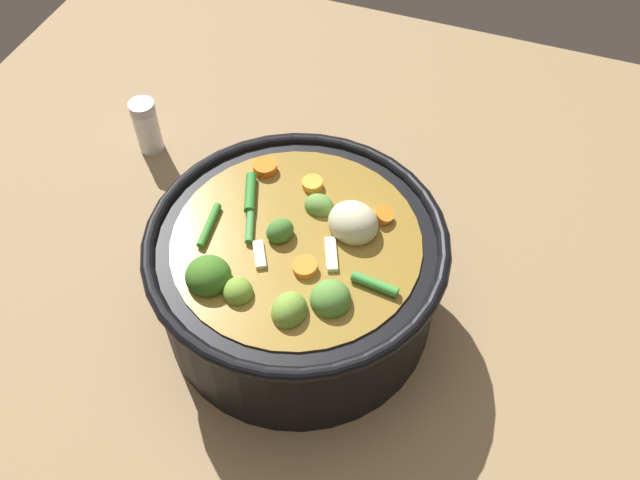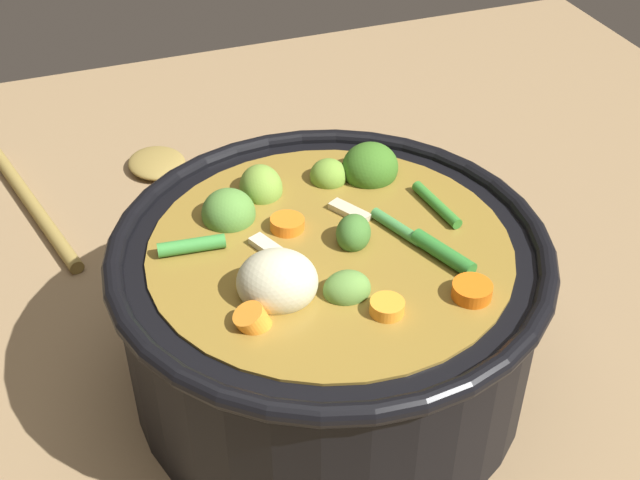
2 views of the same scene
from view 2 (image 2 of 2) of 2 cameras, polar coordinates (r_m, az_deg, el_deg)
The scene contains 3 objects.
ground_plane at distance 0.61m, azimuth 0.61°, elevation -9.02°, with size 1.10×1.10×0.00m, color #8C704C.
cooking_pot at distance 0.57m, azimuth 0.62°, elevation -4.56°, with size 0.29×0.29×0.14m.
wooden_spoon at distance 0.82m, azimuth -14.33°, elevation 3.97°, with size 0.21×0.19×0.01m.
Camera 2 is at (0.39, -0.15, 0.45)m, focal length 47.11 mm.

